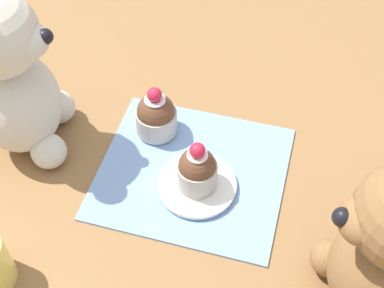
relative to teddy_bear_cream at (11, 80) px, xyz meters
name	(u,v)px	position (x,y,z in m)	size (l,w,h in m)	color
ground_plane	(192,173)	(0.00, -0.21, -0.10)	(4.00, 4.00, 0.00)	olive
knitted_placemat	(192,172)	(0.00, -0.21, -0.10)	(0.20, 0.22, 0.01)	#7A9ED1
teddy_bear_cream	(11,80)	(0.00, 0.00, 0.00)	(0.14, 0.13, 0.22)	beige
cupcake_near_cream_bear	(156,115)	(0.05, -0.15, -0.07)	(0.05, 0.05, 0.07)	#B2ADA3
saucer_plate	(197,185)	(-0.02, -0.22, -0.10)	(0.09, 0.09, 0.01)	white
cupcake_near_tan_bear	(197,170)	(-0.02, -0.22, -0.07)	(0.05, 0.05, 0.07)	#B2ADA3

